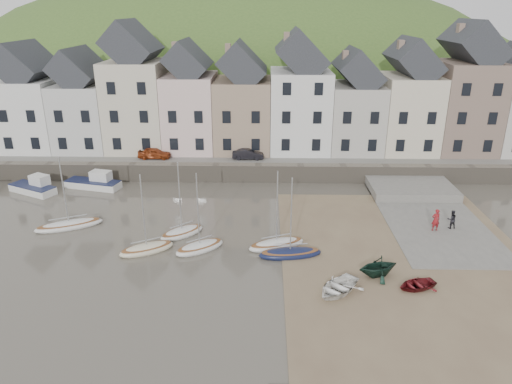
{
  "coord_description": "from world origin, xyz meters",
  "views": [
    {
      "loc": [
        0.8,
        -30.09,
        17.0
      ],
      "look_at": [
        0.0,
        6.0,
        3.0
      ],
      "focal_mm": 33.49,
      "sensor_mm": 36.0,
      "label": 1
    }
  ],
  "objects_px": {
    "rowboat_white": "(338,287)",
    "rowboat_green": "(378,266)",
    "person_dark": "(452,219)",
    "rowboat_red": "(417,284)",
    "car_right": "(248,154)",
    "sailboat_0": "(69,225)",
    "person_red": "(436,220)",
    "car_left": "(154,153)"
  },
  "relations": [
    {
      "from": "person_red",
      "to": "car_right",
      "type": "xyz_separation_m",
      "value": [
        -15.66,
        14.35,
        1.11
      ]
    },
    {
      "from": "rowboat_red",
      "to": "person_dark",
      "type": "height_order",
      "value": "person_dark"
    },
    {
      "from": "rowboat_red",
      "to": "person_red",
      "type": "bearing_deg",
      "value": 134.87
    },
    {
      "from": "rowboat_green",
      "to": "car_left",
      "type": "height_order",
      "value": "car_left"
    },
    {
      "from": "person_dark",
      "to": "person_red",
      "type": "bearing_deg",
      "value": 10.75
    },
    {
      "from": "person_dark",
      "to": "car_left",
      "type": "bearing_deg",
      "value": -34.42
    },
    {
      "from": "sailboat_0",
      "to": "rowboat_red",
      "type": "xyz_separation_m",
      "value": [
        25.97,
        -8.59,
        0.07
      ]
    },
    {
      "from": "sailboat_0",
      "to": "rowboat_green",
      "type": "bearing_deg",
      "value": -16.64
    },
    {
      "from": "rowboat_red",
      "to": "person_red",
      "type": "xyz_separation_m",
      "value": [
        3.92,
        8.53,
        0.72
      ]
    },
    {
      "from": "rowboat_green",
      "to": "car_left",
      "type": "relative_size",
      "value": 0.79
    },
    {
      "from": "rowboat_green",
      "to": "car_right",
      "type": "distance_m",
      "value": 23.47
    },
    {
      "from": "rowboat_white",
      "to": "person_dark",
      "type": "bearing_deg",
      "value": 83.9
    },
    {
      "from": "rowboat_red",
      "to": "rowboat_white",
      "type": "bearing_deg",
      "value": -104.05
    },
    {
      "from": "rowboat_green",
      "to": "sailboat_0",
      "type": "bearing_deg",
      "value": -125.63
    },
    {
      "from": "rowboat_green",
      "to": "person_dark",
      "type": "height_order",
      "value": "person_dark"
    },
    {
      "from": "person_red",
      "to": "car_left",
      "type": "relative_size",
      "value": 0.53
    },
    {
      "from": "person_red",
      "to": "car_right",
      "type": "relative_size",
      "value": 0.55
    },
    {
      "from": "rowboat_white",
      "to": "car_left",
      "type": "distance_m",
      "value": 28.9
    },
    {
      "from": "sailboat_0",
      "to": "person_red",
      "type": "distance_m",
      "value": 29.9
    },
    {
      "from": "rowboat_white",
      "to": "rowboat_red",
      "type": "relative_size",
      "value": 1.33
    },
    {
      "from": "person_red",
      "to": "car_right",
      "type": "height_order",
      "value": "car_right"
    },
    {
      "from": "rowboat_white",
      "to": "car_left",
      "type": "bearing_deg",
      "value": 167.2
    },
    {
      "from": "rowboat_green",
      "to": "rowboat_red",
      "type": "distance_m",
      "value": 2.68
    },
    {
      "from": "car_left",
      "to": "rowboat_white",
      "type": "bearing_deg",
      "value": -142.86
    },
    {
      "from": "person_dark",
      "to": "rowboat_red",
      "type": "bearing_deg",
      "value": 51.61
    },
    {
      "from": "person_red",
      "to": "rowboat_white",
      "type": "bearing_deg",
      "value": 38.71
    },
    {
      "from": "car_left",
      "to": "sailboat_0",
      "type": "bearing_deg",
      "value": 165.76
    },
    {
      "from": "person_red",
      "to": "car_left",
      "type": "bearing_deg",
      "value": -35.43
    },
    {
      "from": "rowboat_red",
      "to": "person_dark",
      "type": "distance_m",
      "value": 10.51
    },
    {
      "from": "person_dark",
      "to": "car_left",
      "type": "relative_size",
      "value": 0.44
    },
    {
      "from": "car_right",
      "to": "rowboat_green",
      "type": "bearing_deg",
      "value": -156.84
    },
    {
      "from": "rowboat_white",
      "to": "rowboat_red",
      "type": "xyz_separation_m",
      "value": [
        5.14,
        0.57,
        -0.09
      ]
    },
    {
      "from": "rowboat_green",
      "to": "person_red",
      "type": "height_order",
      "value": "person_red"
    },
    {
      "from": "sailboat_0",
      "to": "rowboat_white",
      "type": "bearing_deg",
      "value": -23.75
    },
    {
      "from": "sailboat_0",
      "to": "rowboat_green",
      "type": "height_order",
      "value": "sailboat_0"
    },
    {
      "from": "rowboat_white",
      "to": "rowboat_red",
      "type": "bearing_deg",
      "value": 47.97
    },
    {
      "from": "rowboat_red",
      "to": "car_right",
      "type": "bearing_deg",
      "value": -173.26
    },
    {
      "from": "person_red",
      "to": "person_dark",
      "type": "xyz_separation_m",
      "value": [
        1.46,
        0.48,
        -0.15
      ]
    },
    {
      "from": "rowboat_white",
      "to": "rowboat_green",
      "type": "xyz_separation_m",
      "value": [
        2.95,
        2.06,
        0.38
      ]
    },
    {
      "from": "sailboat_0",
      "to": "rowboat_red",
      "type": "bearing_deg",
      "value": -18.3
    },
    {
      "from": "person_red",
      "to": "car_left",
      "type": "xyz_separation_m",
      "value": [
        -25.85,
        14.35,
        1.15
      ]
    },
    {
      "from": "sailboat_0",
      "to": "car_right",
      "type": "distance_m",
      "value": 20.26
    }
  ]
}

